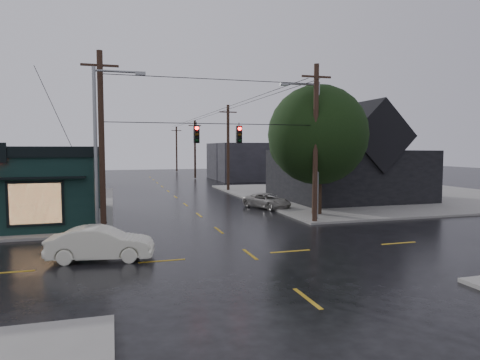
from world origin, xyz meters
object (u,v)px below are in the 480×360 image
object	(u,v)px
corner_tree	(318,135)
utility_pole_nw	(104,235)
utility_pole_ne	(314,223)
sedan_cream	(101,244)
suv_silver	(267,201)

from	to	relation	value
corner_tree	utility_pole_nw	bearing A→B (deg)	-168.95
corner_tree	utility_pole_ne	xyz separation A→B (m)	(-1.59, -2.85, -5.78)
sedan_cream	suv_silver	bearing A→B (deg)	-34.59
sedan_cream	corner_tree	bearing A→B (deg)	-50.79
utility_pole_nw	utility_pole_ne	world-z (taller)	same
utility_pole_ne	corner_tree	bearing A→B (deg)	60.89
utility_pole_nw	corner_tree	bearing A→B (deg)	11.05
corner_tree	suv_silver	size ratio (longest dim) A/B	2.16
corner_tree	utility_pole_nw	xyz separation A→B (m)	(-14.59, -2.85, -5.78)
utility_pole_nw	utility_pole_ne	distance (m)	13.00
corner_tree	sedan_cream	distance (m)	17.60
sedan_cream	utility_pole_nw	bearing A→B (deg)	9.09
utility_pole_nw	sedan_cream	size ratio (longest dim) A/B	2.28
utility_pole_nw	utility_pole_ne	bearing A→B (deg)	0.00
utility_pole_ne	suv_silver	distance (m)	7.51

